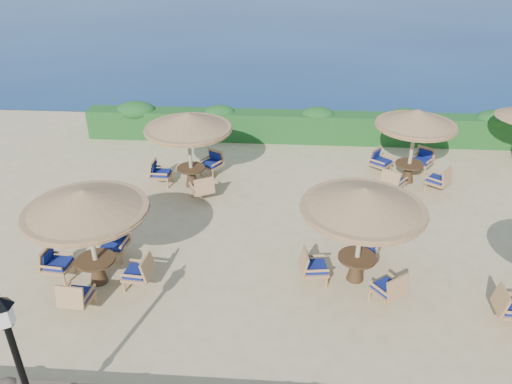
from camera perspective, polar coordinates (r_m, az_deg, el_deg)
name	(u,v)px	position (r m, az deg, el deg)	size (l,w,h in m)	color
ground	(308,237)	(14.61, 5.94, -5.17)	(120.00, 120.00, 0.00)	tan
hedge	(305,127)	(20.75, 5.60, 7.38)	(18.00, 0.90, 1.20)	#164519
lamp_post	(24,381)	(9.42, -24.94, -18.97)	(0.44, 0.44, 3.31)	black
cafe_set_0	(88,219)	(12.48, -18.67, -2.98)	(2.98, 2.98, 2.65)	tan
cafe_set_1	(362,214)	(12.14, 12.07, -2.45)	(3.03, 3.03, 2.65)	tan
cafe_set_3	(189,134)	(16.60, -7.71, 6.62)	(2.90, 2.90, 2.65)	tan
cafe_set_4	(414,134)	(17.62, 17.65, 6.33)	(2.70, 2.70, 2.65)	tan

